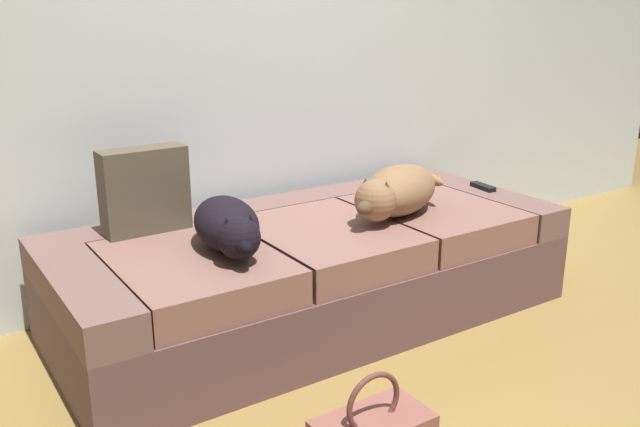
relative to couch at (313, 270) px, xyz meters
The scene contains 5 objects.
couch is the anchor object (origin of this frame).
dog_dark 0.56m from the couch, 165.93° to the right, with size 0.32×0.55×0.19m.
dog_tan 0.49m from the couch, 19.08° to the right, with size 0.60×0.43×0.21m.
tv_remote 1.02m from the couch, ahead, with size 0.04×0.15×0.02m, color black.
throw_pillow 0.78m from the couch, 156.82° to the left, with size 0.34×0.12×0.34m, color brown.
Camera 1 is at (-1.47, -1.19, 1.31)m, focal length 38.18 mm.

